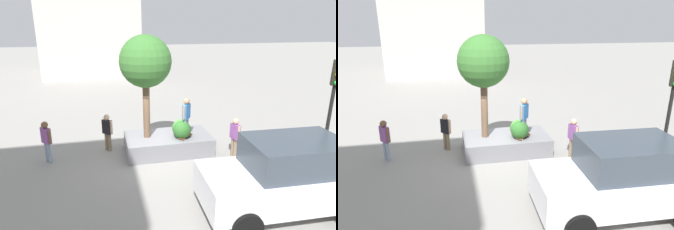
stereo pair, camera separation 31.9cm
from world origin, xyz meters
TOP-DOWN VIEW (x-y plane):
  - ground_plane at (0.00, 0.00)m, footprint 120.00×120.00m
  - planter_ledge at (-0.51, -0.35)m, footprint 3.54×1.94m
  - plaza_tree at (0.37, -0.41)m, footprint 2.03×2.03m
  - boxwood_shrub at (-1.00, 0.06)m, footprint 0.74×0.74m
  - hedge_clump at (-1.01, -0.11)m, footprint 0.75×0.75m
  - skateboard at (-1.18, 0.03)m, footprint 0.72×0.71m
  - skateboarder at (-1.18, 0.03)m, footprint 0.42×0.44m
  - police_car at (-2.87, 4.37)m, footprint 4.85×2.41m
  - traffic_light_median at (-5.63, 2.58)m, footprint 0.36×0.37m
  - passerby_with_bag at (4.29, -0.48)m, footprint 0.43×0.47m
  - bystander_watching at (1.96, -1.06)m, footprint 0.44×0.44m
  - pedestrian_crossing at (-3.03, 0.72)m, footprint 0.28×0.55m
  - plaza_lowrise_south at (2.73, -21.12)m, footprint 9.25×7.70m

SIDE VIEW (x-z plane):
  - ground_plane at x=0.00m, z-range 0.00..0.00m
  - planter_ledge at x=-0.51m, z-range 0.00..0.74m
  - skateboard at x=-1.18m, z-range 0.76..0.83m
  - bystander_watching at x=1.96m, z-range 0.13..1.74m
  - pedestrian_crossing at x=-3.03m, z-range 0.13..1.79m
  - passerby_with_bag at x=4.29m, z-range 0.13..1.81m
  - boxwood_shrub at x=-1.00m, z-range 0.74..1.48m
  - hedge_clump at x=-1.01m, z-range 0.74..1.48m
  - police_car at x=-2.87m, z-range 0.02..2.24m
  - skateboarder at x=-1.18m, z-range 0.93..2.53m
  - traffic_light_median at x=-5.63m, z-range 0.76..4.85m
  - plaza_tree at x=0.37m, z-range 1.74..5.86m
  - plaza_lowrise_south at x=2.73m, z-range 0.00..12.19m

